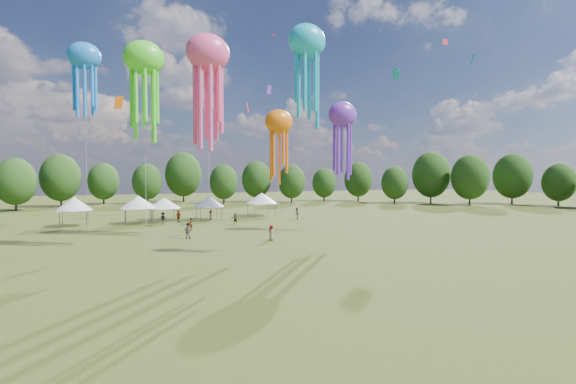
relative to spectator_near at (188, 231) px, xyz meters
name	(u,v)px	position (x,y,z in m)	size (l,w,h in m)	color
ground	(472,364)	(4.79, -34.90, -0.91)	(300.00, 300.00, 0.00)	#384416
spectator_near	(188,231)	(0.00, 0.00, 0.00)	(0.88, 0.69, 1.81)	gray
spectators_far	(223,218)	(7.03, 11.36, -0.04)	(21.93, 23.51, 1.86)	gray
festival_tents	(178,201)	(1.66, 18.49, 2.18)	(34.21, 8.83, 4.21)	#47474C
show_kites	(244,76)	(7.99, 3.96, 19.00)	(34.93, 28.24, 29.63)	#4EF127
treeline	(166,179)	(0.93, 27.61, 5.64)	(201.57, 95.24, 13.43)	#38281C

